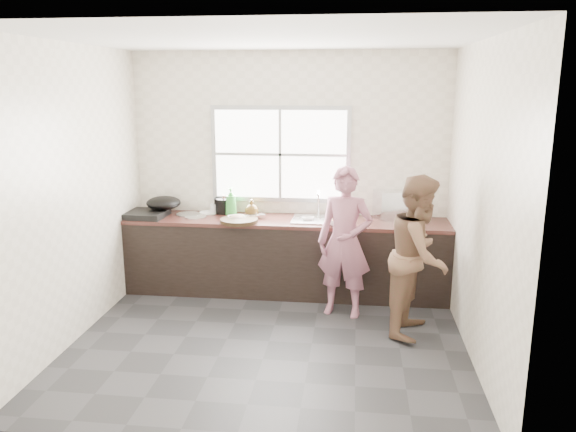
# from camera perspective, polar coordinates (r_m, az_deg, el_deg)

# --- Properties ---
(floor) EXTENTS (3.60, 3.20, 0.01)m
(floor) POSITION_cam_1_polar(r_m,az_deg,el_deg) (5.36, -1.94, -12.63)
(floor) COLOR #2C2C2E
(floor) RESTS_ON ground
(ceiling) EXTENTS (3.60, 3.20, 0.01)m
(ceiling) POSITION_cam_1_polar(r_m,az_deg,el_deg) (4.83, -2.20, 17.63)
(ceiling) COLOR silver
(ceiling) RESTS_ON wall_back
(wall_back) EXTENTS (3.60, 0.01, 2.70)m
(wall_back) POSITION_cam_1_polar(r_m,az_deg,el_deg) (6.49, 0.13, 4.54)
(wall_back) COLOR silver
(wall_back) RESTS_ON ground
(wall_left) EXTENTS (0.01, 3.20, 2.70)m
(wall_left) POSITION_cam_1_polar(r_m,az_deg,el_deg) (5.49, -21.01, 2.04)
(wall_left) COLOR beige
(wall_left) RESTS_ON ground
(wall_right) EXTENTS (0.01, 3.20, 2.70)m
(wall_right) POSITION_cam_1_polar(r_m,az_deg,el_deg) (4.98, 18.94, 1.11)
(wall_right) COLOR beige
(wall_right) RESTS_ON ground
(wall_front) EXTENTS (3.60, 0.01, 2.70)m
(wall_front) POSITION_cam_1_polar(r_m,az_deg,el_deg) (3.39, -6.25, -3.74)
(wall_front) COLOR silver
(wall_front) RESTS_ON ground
(cabinet) EXTENTS (3.60, 0.62, 0.82)m
(cabinet) POSITION_cam_1_polar(r_m,az_deg,el_deg) (6.40, -0.21, -4.25)
(cabinet) COLOR black
(cabinet) RESTS_ON floor
(countertop) EXTENTS (3.60, 0.64, 0.04)m
(countertop) POSITION_cam_1_polar(r_m,az_deg,el_deg) (6.28, -0.21, -0.50)
(countertop) COLOR #3A1D17
(countertop) RESTS_ON cabinet
(sink) EXTENTS (0.55, 0.45, 0.02)m
(sink) POSITION_cam_1_polar(r_m,az_deg,el_deg) (6.24, 2.98, -0.37)
(sink) COLOR silver
(sink) RESTS_ON countertop
(faucet) EXTENTS (0.02, 0.02, 0.30)m
(faucet) POSITION_cam_1_polar(r_m,az_deg,el_deg) (6.40, 3.12, 1.31)
(faucet) COLOR silver
(faucet) RESTS_ON countertop
(window_frame) EXTENTS (1.60, 0.05, 1.10)m
(window_frame) POSITION_cam_1_polar(r_m,az_deg,el_deg) (6.46, -0.77, 6.29)
(window_frame) COLOR #9EA0A5
(window_frame) RESTS_ON wall_back
(window_glazing) EXTENTS (1.50, 0.01, 1.00)m
(window_glazing) POSITION_cam_1_polar(r_m,az_deg,el_deg) (6.43, -0.80, 6.26)
(window_glazing) COLOR white
(window_glazing) RESTS_ON window_frame
(woman) EXTENTS (0.59, 0.45, 1.44)m
(woman) POSITION_cam_1_polar(r_m,az_deg,el_deg) (5.73, 5.79, -3.15)
(woman) COLOR #A56378
(woman) RESTS_ON floor
(person_side) EXTENTS (0.78, 0.89, 1.53)m
(person_side) POSITION_cam_1_polar(r_m,az_deg,el_deg) (5.42, 13.19, -3.94)
(person_side) COLOR brown
(person_side) RESTS_ON floor
(cutting_board) EXTENTS (0.54, 0.54, 0.04)m
(cutting_board) POSITION_cam_1_polar(r_m,az_deg,el_deg) (6.15, -4.99, -0.47)
(cutting_board) COLOR black
(cutting_board) RESTS_ON countertop
(cleaver) EXTENTS (0.23, 0.18, 0.01)m
(cleaver) POSITION_cam_1_polar(r_m,az_deg,el_deg) (6.31, -3.29, 0.12)
(cleaver) COLOR #AFB0B6
(cleaver) RESTS_ON cutting_board
(bowl_mince) EXTENTS (0.26, 0.26, 0.05)m
(bowl_mince) POSITION_cam_1_polar(r_m,az_deg,el_deg) (6.25, -5.24, -0.21)
(bowl_mince) COLOR white
(bowl_mince) RESTS_ON countertop
(bowl_crabs) EXTENTS (0.20, 0.20, 0.06)m
(bowl_crabs) POSITION_cam_1_polar(r_m,az_deg,el_deg) (6.02, 5.02, -0.67)
(bowl_crabs) COLOR silver
(bowl_crabs) RESTS_ON countertop
(bowl_held) EXTENTS (0.20, 0.20, 0.05)m
(bowl_held) POSITION_cam_1_polar(r_m,az_deg,el_deg) (6.21, 2.04, -0.23)
(bowl_held) COLOR silver
(bowl_held) RESTS_ON countertop
(black_pot) EXTENTS (0.27, 0.27, 0.18)m
(black_pot) POSITION_cam_1_polar(r_m,az_deg,el_deg) (6.61, -6.45, 1.06)
(black_pot) COLOR black
(black_pot) RESTS_ON countertop
(plate_food) EXTENTS (0.26, 0.26, 0.02)m
(plate_food) POSITION_cam_1_polar(r_m,az_deg,el_deg) (6.63, -8.07, 0.35)
(plate_food) COLOR white
(plate_food) RESTS_ON countertop
(bottle_green) EXTENTS (0.15, 0.15, 0.33)m
(bottle_green) POSITION_cam_1_polar(r_m,az_deg,el_deg) (6.40, -5.81, 1.41)
(bottle_green) COLOR green
(bottle_green) RESTS_ON countertop
(bottle_brown_tall) EXTENTS (0.11, 0.11, 0.21)m
(bottle_brown_tall) POSITION_cam_1_polar(r_m,az_deg,el_deg) (6.58, -6.56, 1.15)
(bottle_brown_tall) COLOR #4F1F13
(bottle_brown_tall) RESTS_ON countertop
(bottle_brown_short) EXTENTS (0.17, 0.17, 0.18)m
(bottle_brown_short) POSITION_cam_1_polar(r_m,az_deg,el_deg) (6.39, -3.71, 0.73)
(bottle_brown_short) COLOR #4E3713
(bottle_brown_short) RESTS_ON countertop
(glass_jar) EXTENTS (0.09, 0.09, 0.11)m
(glass_jar) POSITION_cam_1_polar(r_m,az_deg,el_deg) (6.59, -7.55, 0.71)
(glass_jar) COLOR silver
(glass_jar) RESTS_ON countertop
(burner) EXTENTS (0.45, 0.45, 0.06)m
(burner) POSITION_cam_1_polar(r_m,az_deg,el_deg) (6.58, -14.16, 0.19)
(burner) COLOR black
(burner) RESTS_ON countertop
(wok) EXTENTS (0.50, 0.50, 0.15)m
(wok) POSITION_cam_1_polar(r_m,az_deg,el_deg) (6.64, -12.53, 1.31)
(wok) COLOR black
(wok) RESTS_ON burner
(dish_rack) EXTENTS (0.49, 0.41, 0.31)m
(dish_rack) POSITION_cam_1_polar(r_m,az_deg,el_deg) (6.44, 10.77, 1.21)
(dish_rack) COLOR silver
(dish_rack) RESTS_ON countertop
(pot_lid_left) EXTENTS (0.32, 0.32, 0.01)m
(pot_lid_left) POSITION_cam_1_polar(r_m,az_deg,el_deg) (6.58, -10.08, 0.17)
(pot_lid_left) COLOR #B5B7BC
(pot_lid_left) RESTS_ON countertop
(pot_lid_right) EXTENTS (0.29, 0.29, 0.01)m
(pot_lid_right) POSITION_cam_1_polar(r_m,az_deg,el_deg) (6.45, -9.37, -0.08)
(pot_lid_right) COLOR silver
(pot_lid_right) RESTS_ON countertop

